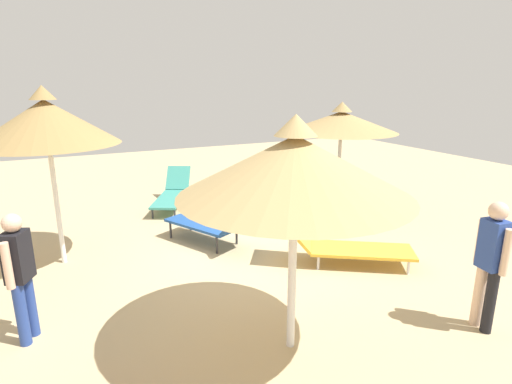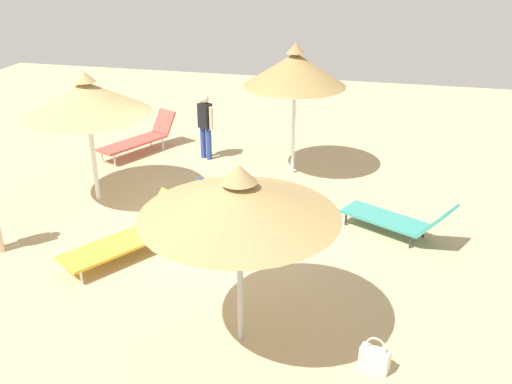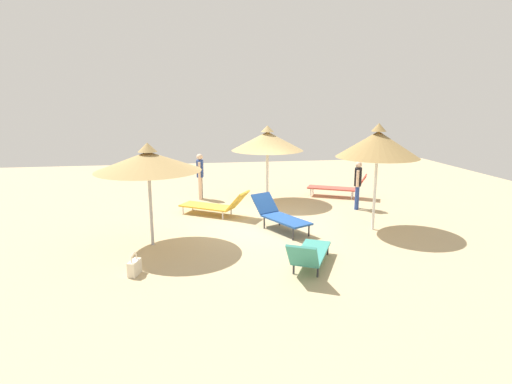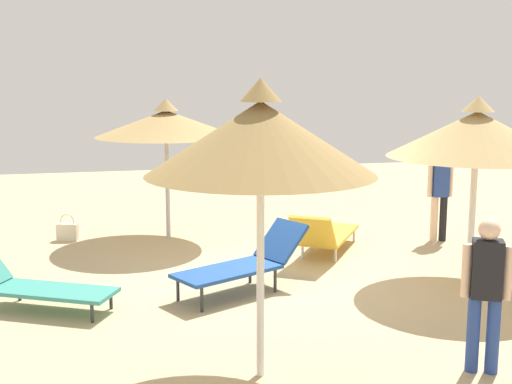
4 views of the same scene
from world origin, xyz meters
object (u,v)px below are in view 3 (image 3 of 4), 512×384
object	(u,v)px
lounge_chair_back	(216,205)
lounge_chair_near_left	(309,254)
person_standing_near_right	(358,182)
handbag	(134,267)
parasol_umbrella_edge	(267,141)
lounge_chair_front	(339,187)
parasol_umbrella_center	(378,144)
person_standing_far_right	(200,174)
parasol_umbrella_far_right	(148,161)
lounge_chair_far_left	(279,215)

from	to	relation	value
lounge_chair_back	lounge_chair_near_left	bearing A→B (deg)	-159.12
person_standing_near_right	handbag	world-z (taller)	person_standing_near_right
parasol_umbrella_edge	lounge_chair_front	xyz separation A→B (m)	(0.23, -2.74, -1.74)
parasol_umbrella_center	person_standing_far_right	world-z (taller)	parasol_umbrella_center
parasol_umbrella_edge	parasol_umbrella_center	distance (m)	4.32
parasol_umbrella_edge	person_standing_far_right	world-z (taller)	parasol_umbrella_edge
lounge_chair_near_left	person_standing_far_right	distance (m)	7.10
parasol_umbrella_far_right	parasol_umbrella_edge	bearing A→B (deg)	-42.29
lounge_chair_back	lounge_chair_front	xyz separation A→B (m)	(1.77, -4.64, 0.05)
lounge_chair_back	person_standing_far_right	world-z (taller)	person_standing_far_right
lounge_chair_near_left	person_standing_near_right	bearing A→B (deg)	-32.69
lounge_chair_near_left	lounge_chair_front	world-z (taller)	lounge_chair_front
lounge_chair_front	person_standing_near_right	bearing A→B (deg)	179.96
parasol_umbrella_center	lounge_chair_back	bearing A→B (deg)	63.54
parasol_umbrella_far_right	lounge_chair_far_left	xyz separation A→B (m)	(0.71, -3.36, -1.67)
parasol_umbrella_far_right	lounge_chair_front	distance (m)	7.80
lounge_chair_near_left	parasol_umbrella_edge	bearing A→B (deg)	-1.83
lounge_chair_far_left	person_standing_far_right	bearing A→B (deg)	27.25
parasol_umbrella_center	lounge_chair_far_left	distance (m)	3.24
lounge_chair_far_left	lounge_chair_front	bearing A→B (deg)	-40.62
parasol_umbrella_edge	person_standing_far_right	size ratio (longest dim) A/B	1.62
person_standing_far_right	lounge_chair_near_left	bearing A→B (deg)	-162.57
parasol_umbrella_center	handbag	world-z (taller)	parasol_umbrella_center
lounge_chair_far_left	person_standing_near_right	distance (m)	3.52
person_standing_near_right	parasol_umbrella_edge	bearing A→B (deg)	62.01
parasol_umbrella_edge	handbag	world-z (taller)	parasol_umbrella_edge
lounge_chair_near_left	lounge_chair_back	xyz separation A→B (m)	(4.48, 1.71, 0.00)
lounge_chair_far_left	lounge_chair_front	distance (m)	4.60
parasol_umbrella_far_right	lounge_chair_back	size ratio (longest dim) A/B	1.16
person_standing_near_right	lounge_chair_far_left	bearing A→B (deg)	121.10
parasol_umbrella_far_right	handbag	bearing A→B (deg)	173.33
parasol_umbrella_edge	handbag	size ratio (longest dim) A/B	5.46
parasol_umbrella_center	person_standing_near_right	distance (m)	2.67
lounge_chair_back	lounge_chair_front	bearing A→B (deg)	-69.09
parasol_umbrella_center	lounge_chair_back	xyz separation A→B (m)	(2.10, 4.21, -2.02)
parasol_umbrella_far_right	person_standing_far_right	world-z (taller)	parasol_umbrella_far_right
person_standing_far_right	lounge_chair_back	bearing A→B (deg)	-169.75
parasol_umbrella_far_right	lounge_chair_front	size ratio (longest dim) A/B	1.19
lounge_chair_near_left	handbag	world-z (taller)	lounge_chair_near_left
parasol_umbrella_far_right	parasol_umbrella_center	xyz separation A→B (m)	(0.33, -5.92, 0.27)
parasol_umbrella_far_right	lounge_chair_near_left	world-z (taller)	parasol_umbrella_far_right
person_standing_far_right	lounge_chair_far_left	bearing A→B (deg)	-152.75
lounge_chair_far_left	parasol_umbrella_far_right	bearing A→B (deg)	101.99
parasol_umbrella_center	handbag	bearing A→B (deg)	109.11
parasol_umbrella_center	lounge_chair_back	size ratio (longest dim) A/B	1.33
lounge_chair_near_left	handbag	distance (m)	3.64
parasol_umbrella_edge	parasol_umbrella_center	world-z (taller)	parasol_umbrella_center
lounge_chair_near_left	person_standing_near_right	size ratio (longest dim) A/B	1.31
parasol_umbrella_center	person_standing_near_right	world-z (taller)	parasol_umbrella_center
parasol_umbrella_edge	lounge_chair_front	size ratio (longest dim) A/B	1.25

